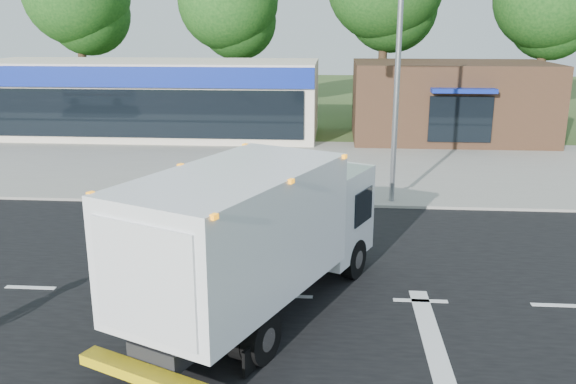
{
  "coord_description": "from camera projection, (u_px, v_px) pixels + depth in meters",
  "views": [
    {
      "loc": [
        1.02,
        -12.59,
        6.0
      ],
      "look_at": [
        -0.17,
        2.74,
        1.7
      ],
      "focal_mm": 38.0,
      "sensor_mm": 36.0,
      "label": 1
    }
  ],
  "objects": [
    {
      "name": "ground",
      "position": [
        286.0,
        297.0,
        13.78
      ],
      "size": [
        120.0,
        120.0,
        0.0
      ],
      "primitive_type": "plane",
      "color": "#385123",
      "rests_on": "ground"
    },
    {
      "name": "road_asphalt",
      "position": [
        286.0,
        297.0,
        13.78
      ],
      "size": [
        60.0,
        14.0,
        0.02
      ],
      "primitive_type": "cube",
      "color": "black",
      "rests_on": "ground"
    },
    {
      "name": "lane_markings",
      "position": [
        347.0,
        327.0,
        12.38
      ],
      "size": [
        55.2,
        7.0,
        0.01
      ],
      "color": "silver",
      "rests_on": "road_asphalt"
    },
    {
      "name": "parking_apron",
      "position": [
        311.0,
        161.0,
        27.22
      ],
      "size": [
        60.0,
        9.0,
        0.02
      ],
      "primitive_type": "cube",
      "color": "gray",
      "rests_on": "ground"
    },
    {
      "name": "traffic_signal_pole",
      "position": [
        378.0,
        57.0,
        19.57
      ],
      "size": [
        3.51,
        0.25,
        8.0
      ],
      "color": "gray",
      "rests_on": "ground"
    },
    {
      "name": "retail_strip_mall",
      "position": [
        151.0,
        98.0,
        33.04
      ],
      "size": [
        18.0,
        6.2,
        4.0
      ],
      "color": "beige",
      "rests_on": "ground"
    },
    {
      "name": "sidewalk",
      "position": [
        305.0,
        195.0,
        21.63
      ],
      "size": [
        60.0,
        2.4,
        0.12
      ],
      "primitive_type": "cube",
      "color": "gray",
      "rests_on": "ground"
    },
    {
      "name": "brown_storefront",
      "position": [
        450.0,
        101.0,
        31.9
      ],
      "size": [
        10.0,
        6.7,
        4.0
      ],
      "color": "#382316",
      "rests_on": "ground"
    },
    {
      "name": "ems_box_truck",
      "position": [
        257.0,
        230.0,
        12.39
      ],
      "size": [
        5.2,
        7.79,
        3.33
      ],
      "rotation": [
        0.0,
        0.0,
        1.14
      ],
      "color": "black",
      "rests_on": "ground"
    }
  ]
}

